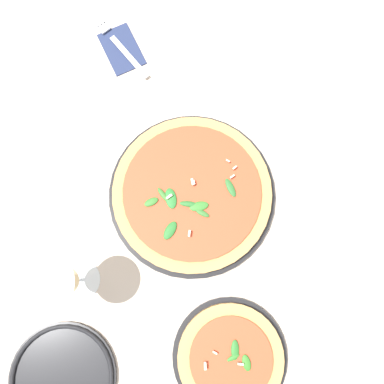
% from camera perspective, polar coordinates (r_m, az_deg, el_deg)
% --- Properties ---
extents(ground_plane, '(6.00, 6.00, 0.00)m').
position_cam_1_polar(ground_plane, '(0.77, 0.03, -3.25)').
color(ground_plane, beige).
extents(pizza_arugula_main, '(0.34, 0.34, 0.05)m').
position_cam_1_polar(pizza_arugula_main, '(0.76, -0.01, -0.21)').
color(pizza_arugula_main, black).
rests_on(pizza_arugula_main, ground_plane).
extents(pizza_personal_side, '(0.22, 0.22, 0.05)m').
position_cam_1_polar(pizza_personal_side, '(0.76, 5.83, -23.76)').
color(pizza_personal_side, black).
rests_on(pizza_personal_side, ground_plane).
extents(wine_glass, '(0.09, 0.09, 0.18)m').
position_cam_1_polar(wine_glass, '(0.67, -20.05, -12.47)').
color(wine_glass, white).
rests_on(wine_glass, ground_plane).
extents(napkin, '(0.12, 0.08, 0.01)m').
position_cam_1_polar(napkin, '(0.91, -10.69, 20.65)').
color(napkin, navy).
rests_on(napkin, ground_plane).
extents(fork, '(0.21, 0.05, 0.00)m').
position_cam_1_polar(fork, '(0.91, -11.06, 21.10)').
color(fork, silver).
rests_on(fork, ground_plane).
extents(side_plate_white, '(0.20, 0.20, 0.02)m').
position_cam_1_polar(side_plate_white, '(0.81, -19.15, -25.22)').
color(side_plate_white, black).
rests_on(side_plate_white, ground_plane).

